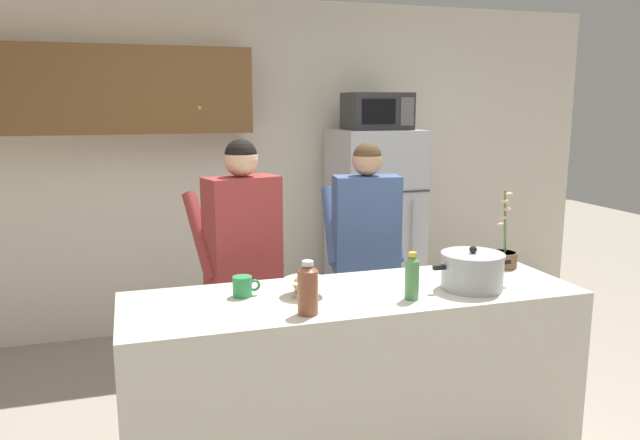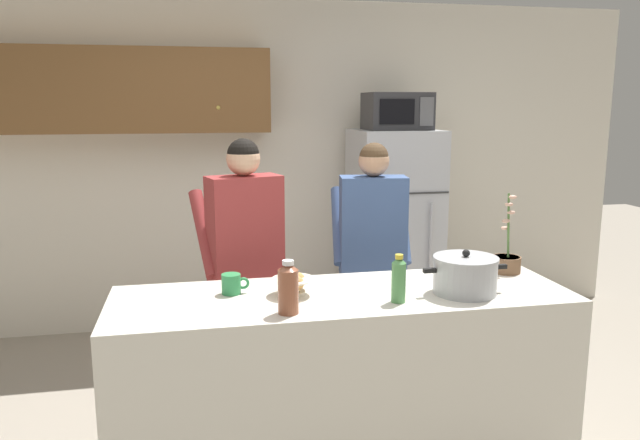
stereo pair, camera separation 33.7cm
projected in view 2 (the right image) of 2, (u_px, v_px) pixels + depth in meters
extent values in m
cube|color=silver|center=(277.00, 165.00, 5.03)|extent=(6.00, 0.12, 2.60)
cube|color=brown|center=(117.00, 91.00, 4.47)|extent=(2.21, 0.34, 0.61)
sphere|color=gold|center=(218.00, 108.00, 4.47)|extent=(0.03, 0.03, 0.03)
cube|color=silver|center=(343.00, 385.00, 2.98)|extent=(2.16, 0.68, 0.92)
cube|color=#B7BABF|center=(393.00, 232.00, 4.86)|extent=(0.64, 0.64, 1.60)
cube|color=#333333|center=(408.00, 194.00, 4.48)|extent=(0.63, 0.01, 0.01)
cylinder|color=#B2B2B7|center=(431.00, 251.00, 4.58)|extent=(0.02, 0.02, 0.72)
cube|color=#2D2D30|center=(397.00, 111.00, 4.67)|extent=(0.48, 0.36, 0.28)
cube|color=black|center=(397.00, 112.00, 4.48)|extent=(0.26, 0.01, 0.18)
cube|color=#59595B|center=(427.00, 112.00, 4.52)|extent=(0.11, 0.01, 0.21)
cylinder|color=black|center=(259.00, 345.00, 3.65)|extent=(0.11, 0.11, 0.78)
cylinder|color=black|center=(236.00, 349.00, 3.58)|extent=(0.11, 0.11, 0.78)
cube|color=#993333|center=(245.00, 230.00, 3.48)|extent=(0.45, 0.30, 0.62)
sphere|color=#D8A884|center=(243.00, 159.00, 3.41)|extent=(0.19, 0.19, 0.19)
sphere|color=black|center=(243.00, 155.00, 3.40)|extent=(0.18, 0.18, 0.18)
cylinder|color=#993333|center=(270.00, 227.00, 3.68)|extent=(0.18, 0.38, 0.48)
cylinder|color=#993333|center=(204.00, 233.00, 3.50)|extent=(0.18, 0.38, 0.48)
cylinder|color=#33384C|center=(382.00, 332.00, 3.87)|extent=(0.11, 0.11, 0.76)
cylinder|color=#33384C|center=(360.00, 333.00, 3.86)|extent=(0.11, 0.11, 0.76)
cube|color=#3F598C|center=(373.00, 226.00, 3.74)|extent=(0.42, 0.26, 0.60)
sphere|color=tan|center=(374.00, 161.00, 3.67)|extent=(0.18, 0.18, 0.18)
sphere|color=#4C3823|center=(374.00, 157.00, 3.66)|extent=(0.18, 0.18, 0.18)
cylinder|color=#3F598C|center=(402.00, 225.00, 3.87)|extent=(0.13, 0.37, 0.47)
cylinder|color=#3F598C|center=(339.00, 226.00, 3.85)|extent=(0.13, 0.37, 0.47)
cylinder|color=#ADAFB5|center=(465.00, 277.00, 2.88)|extent=(0.30, 0.30, 0.16)
cylinder|color=#ADAFB5|center=(466.00, 259.00, 2.87)|extent=(0.30, 0.30, 0.02)
sphere|color=black|center=(466.00, 253.00, 2.86)|extent=(0.04, 0.04, 0.04)
cube|color=black|center=(430.00, 271.00, 2.84)|extent=(0.06, 0.02, 0.02)
cube|color=black|center=(500.00, 267.00, 2.91)|extent=(0.06, 0.02, 0.02)
cylinder|color=#2D8C4C|center=(231.00, 284.00, 2.88)|extent=(0.09, 0.09, 0.10)
torus|color=#2D8C4C|center=(243.00, 283.00, 2.89)|extent=(0.06, 0.01, 0.06)
cylinder|color=beige|center=(293.00, 293.00, 2.87)|extent=(0.11, 0.11, 0.02)
cone|color=beige|center=(293.00, 285.00, 2.86)|extent=(0.20, 0.20, 0.06)
sphere|color=tan|center=(287.00, 283.00, 2.83)|extent=(0.07, 0.07, 0.07)
sphere|color=tan|center=(298.00, 280.00, 2.89)|extent=(0.07, 0.07, 0.07)
sphere|color=tan|center=(297.00, 283.00, 2.83)|extent=(0.07, 0.07, 0.07)
cylinder|color=brown|center=(288.00, 292.00, 2.60)|extent=(0.09, 0.09, 0.19)
cone|color=brown|center=(288.00, 267.00, 2.58)|extent=(0.09, 0.09, 0.03)
cylinder|color=white|center=(288.00, 263.00, 2.58)|extent=(0.05, 0.05, 0.02)
cylinder|color=#4C8C4C|center=(399.00, 283.00, 2.75)|extent=(0.07, 0.07, 0.18)
cone|color=#4C8C4C|center=(399.00, 260.00, 2.73)|extent=(0.07, 0.07, 0.03)
cylinder|color=gold|center=(399.00, 257.00, 2.73)|extent=(0.04, 0.04, 0.02)
cylinder|color=brown|center=(506.00, 264.00, 3.25)|extent=(0.15, 0.15, 0.09)
cylinder|color=#38281E|center=(507.00, 257.00, 3.24)|extent=(0.14, 0.13, 0.01)
cylinder|color=#4C7238|center=(508.00, 225.00, 3.21)|extent=(0.01, 0.04, 0.34)
ellipsoid|color=#D8A58C|center=(505.00, 228.00, 3.22)|extent=(0.04, 0.03, 0.02)
ellipsoid|color=#D8A58C|center=(506.00, 221.00, 3.20)|extent=(0.04, 0.03, 0.02)
ellipsoid|color=#D8A58C|center=(511.00, 212.00, 3.20)|extent=(0.04, 0.03, 0.02)
ellipsoid|color=#D8A58C|center=(509.00, 204.00, 3.20)|extent=(0.04, 0.03, 0.02)
ellipsoid|color=#D8A58C|center=(513.00, 197.00, 3.17)|extent=(0.04, 0.03, 0.02)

